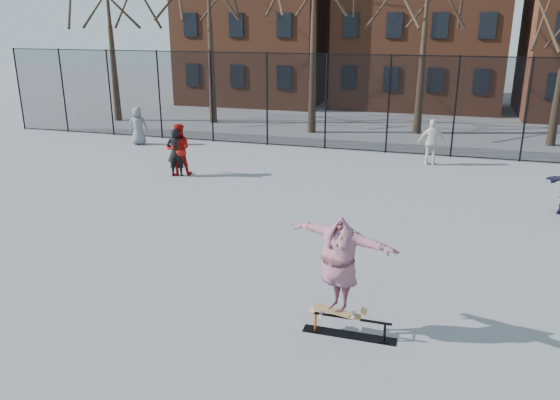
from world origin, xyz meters
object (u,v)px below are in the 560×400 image
(bystander_grey, at_px, (138,126))
(bystander_white, at_px, (432,142))
(skater, at_px, (339,266))
(bystander_black, at_px, (176,152))
(bystander_red, at_px, (179,149))
(skate_rail, at_px, (349,328))
(skateboard, at_px, (337,313))

(bystander_grey, bearing_deg, bystander_white, 155.83)
(skater, xyz_separation_m, bystander_black, (-7.43, 8.51, -0.46))
(bystander_grey, relative_size, bystander_red, 0.91)
(bystander_red, xyz_separation_m, bystander_white, (8.55, 4.06, -0.05))
(skater, height_order, bystander_red, skater)
(bystander_grey, bearing_deg, skate_rail, 108.07)
(bystander_white, bearing_deg, bystander_red, 21.10)
(skateboard, bearing_deg, skate_rail, 0.00)
(skateboard, xyz_separation_m, bystander_grey, (-11.43, 12.73, 0.42))
(skate_rail, xyz_separation_m, skater, (-0.22, 0.00, 1.17))
(bystander_black, distance_m, bystander_red, 0.21)
(skateboard, bearing_deg, bystander_red, 130.43)
(bystander_grey, xyz_separation_m, bystander_white, (12.55, 0.05, 0.04))
(bystander_grey, bearing_deg, bystander_black, 109.06)
(skateboard, distance_m, skater, 0.89)
(bystander_black, height_order, bystander_red, bystander_red)
(skateboard, height_order, bystander_white, bystander_white)
(skateboard, relative_size, bystander_white, 0.51)
(skateboard, relative_size, bystander_black, 0.52)
(skateboard, distance_m, bystander_black, 11.31)
(skate_rail, height_order, skateboard, skateboard)
(bystander_grey, height_order, bystander_white, bystander_white)
(skater, distance_m, bystander_black, 11.31)
(bystander_black, bearing_deg, skateboard, 114.34)
(skate_rail, height_order, bystander_grey, bystander_grey)
(bystander_red, bearing_deg, bystander_grey, -67.45)
(bystander_white, bearing_deg, skateboard, 80.64)
(bystander_white, bearing_deg, bystander_black, 22.17)
(bystander_red, bearing_deg, skater, 108.04)
(skateboard, distance_m, bystander_white, 12.83)
(bystander_grey, relative_size, bystander_black, 0.98)
(skateboard, height_order, bystander_black, bystander_black)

